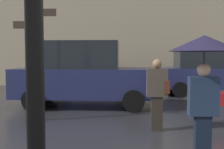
# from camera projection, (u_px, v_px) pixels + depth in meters

# --- Properties ---
(pedestrian_with_umbrella) EXTENTS (1.07, 1.07, 1.95)m
(pedestrian_with_umbrella) POSITION_uv_depth(u_px,v_px,m) (204.00, 58.00, 4.19)
(pedestrian_with_umbrella) COLOR black
(pedestrian_with_umbrella) RESTS_ON ground
(pedestrian_with_bag) EXTENTS (0.49, 0.24, 1.57)m
(pedestrian_with_bag) POSITION_uv_depth(u_px,v_px,m) (158.00, 90.00, 6.08)
(pedestrian_with_bag) COLOR #2A241E
(pedestrian_with_bag) RESTS_ON ground
(parked_scooter) EXTENTS (1.37, 0.32, 1.23)m
(parked_scooter) POSITION_uv_depth(u_px,v_px,m) (221.00, 101.00, 6.70)
(parked_scooter) COLOR black
(parked_scooter) RESTS_ON ground
(parked_car_left) EXTENTS (4.31, 1.88, 1.99)m
(parked_car_left) POSITION_uv_depth(u_px,v_px,m) (208.00, 71.00, 11.79)
(parked_car_left) COLOR #1E234C
(parked_car_left) RESTS_ON ground
(parked_car_right) EXTENTS (4.18, 1.86, 1.84)m
(parked_car_right) POSITION_uv_depth(u_px,v_px,m) (90.00, 72.00, 12.71)
(parked_car_right) COLOR #1E234C
(parked_car_right) RESTS_ON ground
(parked_car_distant) EXTENTS (4.59, 1.83, 2.10)m
(parked_car_distant) POSITION_uv_depth(u_px,v_px,m) (84.00, 74.00, 8.99)
(parked_car_distant) COLOR #1E234C
(parked_car_distant) RESTS_ON ground
(street_signpost) EXTENTS (1.08, 0.08, 2.96)m
(street_signpost) POSITION_uv_depth(u_px,v_px,m) (35.00, 50.00, 6.96)
(street_signpost) COLOR black
(street_signpost) RESTS_ON ground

